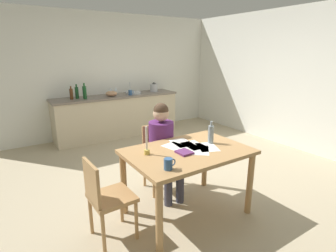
% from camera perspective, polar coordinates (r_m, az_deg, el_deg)
% --- Properties ---
extents(ground_plane, '(5.20, 5.20, 0.04)m').
position_cam_1_polar(ground_plane, '(4.16, 1.56, -10.23)').
color(ground_plane, tan).
extents(wall_back, '(5.20, 0.12, 2.60)m').
position_cam_1_polar(wall_back, '(6.07, -12.63, 10.74)').
color(wall_back, silver).
rests_on(wall_back, ground).
extents(wall_right, '(0.12, 5.20, 2.60)m').
position_cam_1_polar(wall_right, '(5.66, 24.25, 9.37)').
color(wall_right, silver).
rests_on(wall_right, ground).
extents(kitchen_counter, '(2.70, 0.64, 0.90)m').
position_cam_1_polar(kitchen_counter, '(5.88, -10.88, 2.27)').
color(kitchen_counter, beige).
rests_on(kitchen_counter, ground).
extents(dining_table, '(1.32, 0.90, 0.78)m').
position_cam_1_polar(dining_table, '(2.92, 4.23, -7.25)').
color(dining_table, tan).
rests_on(dining_table, ground).
extents(chair_at_table, '(0.45, 0.45, 0.86)m').
position_cam_1_polar(chair_at_table, '(3.54, -2.03, -6.13)').
color(chair_at_table, tan).
rests_on(chair_at_table, ground).
extents(person_seated, '(0.37, 0.62, 1.19)m').
position_cam_1_polar(person_seated, '(3.35, -1.01, -3.89)').
color(person_seated, '#592666').
rests_on(person_seated, ground).
extents(chair_side_empty, '(0.41, 0.41, 0.85)m').
position_cam_1_polar(chair_side_empty, '(2.68, -13.37, -14.63)').
color(chair_side_empty, tan).
rests_on(chair_side_empty, ground).
extents(coffee_mug, '(0.12, 0.08, 0.11)m').
position_cam_1_polar(coffee_mug, '(2.41, 0.11, -8.22)').
color(coffee_mug, '#33598C').
rests_on(coffee_mug, dining_table).
extents(candlestick, '(0.06, 0.06, 0.30)m').
position_cam_1_polar(candlestick, '(2.74, -4.63, -4.47)').
color(candlestick, gold).
rests_on(candlestick, dining_table).
extents(book_magazine, '(0.15, 0.17, 0.02)m').
position_cam_1_polar(book_magazine, '(2.79, 3.57, -5.71)').
color(book_magazine, '#632D65').
rests_on(book_magazine, dining_table).
extents(paper_letter, '(0.24, 0.32, 0.00)m').
position_cam_1_polar(paper_letter, '(3.10, 3.04, -3.65)').
color(paper_letter, white).
rests_on(paper_letter, dining_table).
extents(paper_bill, '(0.27, 0.33, 0.00)m').
position_cam_1_polar(paper_bill, '(2.97, 1.82, -4.52)').
color(paper_bill, white).
rests_on(paper_bill, dining_table).
extents(paper_envelope, '(0.23, 0.31, 0.00)m').
position_cam_1_polar(paper_envelope, '(3.03, 5.65, -4.16)').
color(paper_envelope, white).
rests_on(paper_envelope, dining_table).
extents(paper_receipt, '(0.35, 0.36, 0.00)m').
position_cam_1_polar(paper_receipt, '(2.89, 6.75, -5.22)').
color(paper_receipt, white).
rests_on(paper_receipt, dining_table).
extents(paper_notice, '(0.31, 0.35, 0.00)m').
position_cam_1_polar(paper_notice, '(2.99, 8.51, -4.53)').
color(paper_notice, white).
rests_on(paper_notice, dining_table).
extents(wine_bottle_on_table, '(0.07, 0.07, 0.26)m').
position_cam_1_polar(wine_bottle_on_table, '(3.09, 9.29, -1.72)').
color(wine_bottle_on_table, '#8C999E').
rests_on(wine_bottle_on_table, dining_table).
extents(sink_unit, '(0.36, 0.36, 0.24)m').
position_cam_1_polar(sink_unit, '(5.95, -7.56, 7.21)').
color(sink_unit, '#B2B7BC').
rests_on(sink_unit, kitchen_counter).
extents(bottle_oil, '(0.06, 0.06, 0.26)m').
position_cam_1_polar(bottle_oil, '(5.50, -20.24, 6.59)').
color(bottle_oil, '#593319').
rests_on(bottle_oil, kitchen_counter).
extents(bottle_vinegar, '(0.07, 0.07, 0.29)m').
position_cam_1_polar(bottle_vinegar, '(5.55, -19.17, 6.88)').
color(bottle_vinegar, '#194C23').
rests_on(bottle_vinegar, kitchen_counter).
extents(bottle_wine_red, '(0.07, 0.07, 0.31)m').
position_cam_1_polar(bottle_wine_red, '(5.48, -17.64, 7.01)').
color(bottle_wine_red, '#194C23').
rests_on(bottle_wine_red, kitchen_counter).
extents(mixing_bowl, '(0.24, 0.24, 0.11)m').
position_cam_1_polar(mixing_bowl, '(5.68, -12.17, 6.90)').
color(mixing_bowl, tan).
rests_on(mixing_bowl, kitchen_counter).
extents(stovetop_kettle, '(0.18, 0.18, 0.22)m').
position_cam_1_polar(stovetop_kettle, '(6.18, -3.08, 8.36)').
color(stovetop_kettle, '#B7BABF').
rests_on(stovetop_kettle, kitchen_counter).
extents(wine_glass_near_sink, '(0.07, 0.07, 0.15)m').
position_cam_1_polar(wine_glass_near_sink, '(5.93, -11.25, 7.86)').
color(wine_glass_near_sink, silver).
rests_on(wine_glass_near_sink, kitchen_counter).
extents(wine_glass_by_kettle, '(0.07, 0.07, 0.15)m').
position_cam_1_polar(wine_glass_by_kettle, '(5.89, -12.34, 7.74)').
color(wine_glass_by_kettle, silver).
rests_on(wine_glass_by_kettle, kitchen_counter).
extents(teacup_on_counter, '(0.12, 0.08, 0.11)m').
position_cam_1_polar(teacup_on_counter, '(5.75, -8.16, 7.20)').
color(teacup_on_counter, '#33598C').
rests_on(teacup_on_counter, kitchen_counter).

